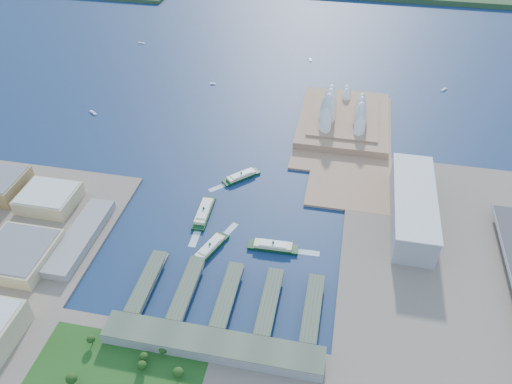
% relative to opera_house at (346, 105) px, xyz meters
% --- Properties ---
extents(ground, '(3000.00, 3000.00, 0.00)m').
position_rel_opera_house_xyz_m(ground, '(-105.00, -280.00, -32.00)').
color(ground, '#0F1C47').
rests_on(ground, ground).
extents(east_land, '(240.00, 500.00, 3.00)m').
position_rel_opera_house_xyz_m(east_land, '(135.00, -330.00, -30.50)').
color(east_land, '#7B6D5E').
rests_on(east_land, ground).
extents(peninsula, '(135.00, 220.00, 3.00)m').
position_rel_opera_house_xyz_m(peninsula, '(2.50, -20.00, -30.50)').
color(peninsula, '#A27958').
rests_on(peninsula, ground).
extents(opera_house, '(134.00, 180.00, 58.00)m').
position_rel_opera_house_xyz_m(opera_house, '(0.00, 0.00, 0.00)').
color(opera_house, white).
rests_on(opera_house, peninsula).
extents(toaster_building, '(45.00, 155.00, 35.00)m').
position_rel_opera_house_xyz_m(toaster_building, '(90.00, -200.00, -11.50)').
color(toaster_building, '#94949A').
rests_on(toaster_building, east_land).
extents(ferry_wharves, '(184.00, 90.00, 9.30)m').
position_rel_opera_house_xyz_m(ferry_wharves, '(-91.00, -355.00, -27.35)').
color(ferry_wharves, '#46543F').
rests_on(ferry_wharves, ground).
extents(terminal_building, '(200.00, 28.00, 12.00)m').
position_rel_opera_house_xyz_m(terminal_building, '(-90.00, -415.00, -23.00)').
color(terminal_building, gray).
rests_on(terminal_building, south_land).
extents(ferry_a, '(16.61, 59.69, 11.22)m').
position_rel_opera_house_xyz_m(ferry_a, '(-148.99, -238.40, -26.39)').
color(ferry_a, '#0C3318').
rests_on(ferry_a, ground).
extents(ferry_b, '(45.69, 45.68, 9.74)m').
position_rel_opera_house_xyz_m(ferry_b, '(-121.08, -160.50, -27.13)').
color(ferry_b, '#0C3318').
rests_on(ferry_b, ground).
extents(ferry_c, '(32.44, 55.93, 10.32)m').
position_rel_opera_house_xyz_m(ferry_c, '(-126.13, -293.42, -26.84)').
color(ferry_c, '#0C3318').
rests_on(ferry_c, ground).
extents(ferry_d, '(55.72, 15.61, 10.47)m').
position_rel_opera_house_xyz_m(ferry_d, '(-59.00, -277.29, -26.77)').
color(ferry_d, '#0C3318').
rests_on(ferry_d, ground).
extents(boat_a, '(14.60, 11.81, 2.93)m').
position_rel_opera_house_xyz_m(boat_a, '(-383.61, -44.55, -30.54)').
color(boat_a, white).
rests_on(boat_a, ground).
extents(boat_b, '(9.98, 4.63, 2.59)m').
position_rel_opera_house_xyz_m(boat_b, '(-226.79, 86.57, -30.70)').
color(boat_b, white).
rests_on(boat_b, ground).
extents(boat_c, '(10.31, 13.06, 2.94)m').
position_rel_opera_house_xyz_m(boat_c, '(157.98, 142.21, -30.53)').
color(boat_c, white).
rests_on(boat_c, ground).
extents(boat_d, '(14.31, 4.61, 2.37)m').
position_rel_opera_house_xyz_m(boat_d, '(-410.82, 226.90, -30.81)').
color(boat_d, white).
rests_on(boat_d, ground).
extents(boat_e, '(5.72, 11.86, 2.79)m').
position_rel_opera_house_xyz_m(boat_e, '(-74.31, 214.75, -30.60)').
color(boat_e, white).
rests_on(boat_e, ground).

